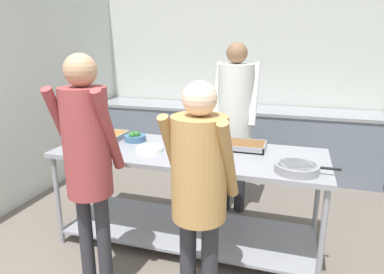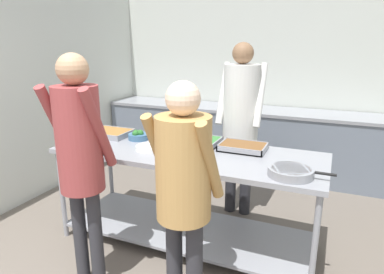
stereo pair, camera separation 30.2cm
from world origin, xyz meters
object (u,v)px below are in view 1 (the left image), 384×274
at_px(broccoli_bowl, 135,137).
at_px(cook_behind_counter, 235,111).
at_px(serving_tray_roast, 104,135).
at_px(serving_tray_greens, 197,142).
at_px(serving_tray_vegetables, 243,146).
at_px(plate_stack, 150,149).
at_px(guest_serving_left, 87,152).
at_px(guest_serving_right, 199,179).
at_px(sauce_pan, 297,168).
at_px(water_bottle, 220,99).

height_order(broccoli_bowl, cook_behind_counter, cook_behind_counter).
relative_size(serving_tray_roast, cook_behind_counter, 0.23).
height_order(serving_tray_greens, serving_tray_vegetables, same).
height_order(plate_stack, serving_tray_greens, serving_tray_greens).
height_order(guest_serving_left, guest_serving_right, guest_serving_left).
bearing_deg(guest_serving_left, plate_stack, 81.00).
height_order(sauce_pan, guest_serving_right, guest_serving_right).
xyz_separation_m(broccoli_bowl, cook_behind_counter, (0.85, 0.59, 0.19)).
bearing_deg(serving_tray_greens, serving_tray_roast, -175.96).
height_order(serving_tray_vegetables, water_bottle, water_bottle).
bearing_deg(serving_tray_greens, plate_stack, -137.12).
bearing_deg(sauce_pan, broccoli_bowl, 165.38).
bearing_deg(cook_behind_counter, serving_tray_roast, -153.94).
xyz_separation_m(broccoli_bowl, plate_stack, (0.26, -0.24, -0.02)).
relative_size(broccoli_bowl, plate_stack, 0.84).
distance_m(broccoli_bowl, cook_behind_counter, 1.05).
distance_m(guest_serving_left, cook_behind_counter, 1.71).
bearing_deg(guest_serving_right, cook_behind_counter, 91.98).
xyz_separation_m(serving_tray_vegetables, sauce_pan, (0.47, -0.46, 0.01)).
height_order(guest_serving_right, cook_behind_counter, cook_behind_counter).
bearing_deg(guest_serving_right, water_bottle, 99.95).
height_order(serving_tray_roast, guest_serving_left, guest_serving_left).
height_order(serving_tray_roast, water_bottle, water_bottle).
xyz_separation_m(guest_serving_right, water_bottle, (-0.48, 2.74, 0.05)).
bearing_deg(guest_serving_left, serving_tray_roast, 116.06).
distance_m(serving_tray_roast, serving_tray_vegetables, 1.36).
bearing_deg(serving_tray_vegetables, cook_behind_counter, 108.05).
xyz_separation_m(broccoli_bowl, serving_tray_vegetables, (1.01, 0.07, -0.01)).
xyz_separation_m(sauce_pan, cook_behind_counter, (-0.63, 0.98, 0.20)).
bearing_deg(serving_tray_roast, cook_behind_counter, 26.06).
bearing_deg(plate_stack, sauce_pan, -6.81).
xyz_separation_m(serving_tray_vegetables, cook_behind_counter, (-0.17, 0.52, 0.21)).
xyz_separation_m(plate_stack, serving_tray_greens, (0.34, 0.32, 0.01)).
xyz_separation_m(plate_stack, guest_serving_left, (-0.12, -0.73, 0.19)).
relative_size(sauce_pan, cook_behind_counter, 0.26).
relative_size(sauce_pan, guest_serving_left, 0.26).
height_order(serving_tray_vegetables, sauce_pan, sauce_pan).
distance_m(plate_stack, sauce_pan, 1.23).
relative_size(plate_stack, guest_serving_right, 0.15).
relative_size(serving_tray_greens, cook_behind_counter, 0.21).
distance_m(serving_tray_roast, guest_serving_right, 1.56).
bearing_deg(cook_behind_counter, plate_stack, -125.41).
bearing_deg(plate_stack, water_bottle, 85.47).
relative_size(serving_tray_vegetables, cook_behind_counter, 0.22).
bearing_deg(serving_tray_greens, sauce_pan, -27.58).
bearing_deg(water_bottle, serving_tray_roast, -112.86).
bearing_deg(water_bottle, serving_tray_vegetables, -71.05).
bearing_deg(serving_tray_greens, broccoli_bowl, -172.75).
bearing_deg(guest_serving_right, serving_tray_greens, 106.76).
xyz_separation_m(serving_tray_greens, cook_behind_counter, (0.25, 0.51, 0.21)).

